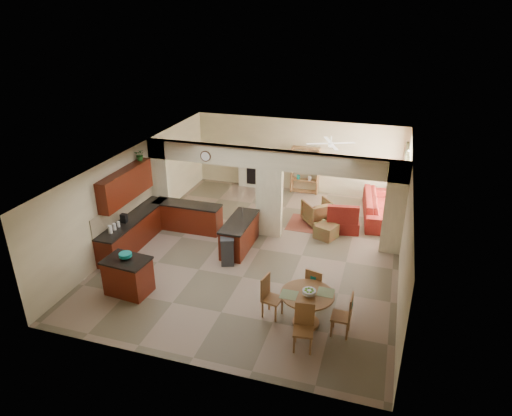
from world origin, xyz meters
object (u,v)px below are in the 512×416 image
(kitchen_island, at_px, (128,276))
(dining_table, at_px, (307,304))
(sofa, at_px, (381,207))
(armchair, at_px, (318,212))

(kitchen_island, distance_m, dining_table, 4.53)
(dining_table, xyz_separation_m, sofa, (1.29, 6.31, -0.13))
(kitchen_island, bearing_deg, armchair, 59.60)
(kitchen_island, relative_size, armchair, 1.34)
(sofa, bearing_deg, dining_table, 161.90)
(dining_table, xyz_separation_m, armchair, (-0.70, 5.30, -0.14))
(sofa, xyz_separation_m, armchair, (-1.99, -1.00, -0.01))
(kitchen_island, bearing_deg, dining_table, 6.07)
(kitchen_island, relative_size, dining_table, 0.96)
(sofa, height_order, armchair, sofa)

